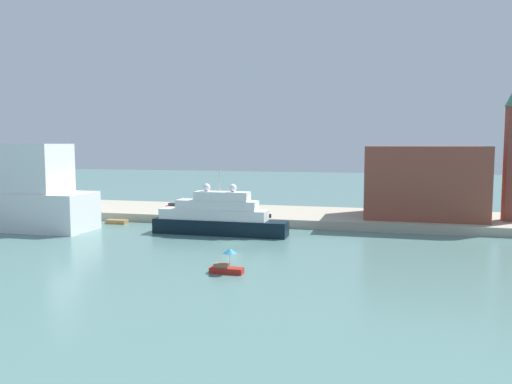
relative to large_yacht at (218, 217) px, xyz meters
The scene contains 9 objects.
ground 8.81m from the large_yacht, 56.19° to the right, with size 400.00×400.00×0.00m, color slate.
quay_dock 20.14m from the large_yacht, 76.66° to the left, with size 110.00×20.78×1.58m, color #ADA38E.
large_yacht is the anchor object (origin of this frame).
small_motorboat 26.09m from the large_yacht, 68.82° to the right, with size 4.00×1.67×3.01m.
work_barge 23.63m from the large_yacht, 164.77° to the left, with size 4.08×1.74×0.76m, color olive.
harbor_building 39.48m from the large_yacht, 28.89° to the left, with size 21.33×14.28×13.30m, color brown.
parked_car 23.49m from the large_yacht, 131.08° to the left, with size 4.28×1.64×1.35m.
person_figure 16.34m from the large_yacht, 133.69° to the left, with size 0.36×0.36×1.68m.
mooring_bollard 12.53m from the large_yacht, 57.89° to the left, with size 0.44×0.44×0.72m, color black.
Camera 1 is at (22.95, -73.31, 15.29)m, focal length 35.45 mm.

